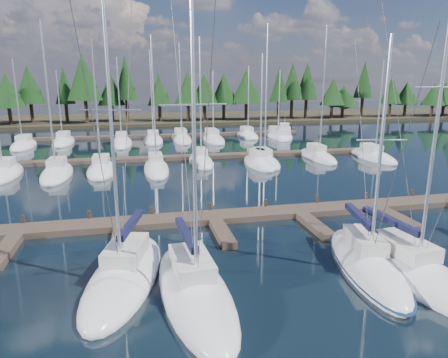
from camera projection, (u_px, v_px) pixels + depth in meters
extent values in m
plane|color=black|center=(189.00, 178.00, 38.23)|extent=(260.00, 260.00, 0.00)
cube|color=#312B1B|center=(156.00, 119.00, 95.03)|extent=(220.00, 30.00, 0.60)
cube|color=#4A3A2E|center=(213.00, 217.00, 26.80)|extent=(44.00, 2.00, 0.40)
cube|color=#4A3A2E|center=(5.00, 251.00, 21.45)|extent=(0.90, 4.00, 0.40)
cube|color=#4A3A2E|center=(120.00, 242.00, 22.70)|extent=(0.90, 4.00, 0.40)
cube|color=#4A3A2E|center=(222.00, 233.00, 23.96)|extent=(0.90, 4.00, 0.40)
cube|color=#4A3A2E|center=(315.00, 226.00, 25.22)|extent=(0.90, 4.00, 0.40)
cube|color=#4A3A2E|center=(399.00, 219.00, 26.48)|extent=(0.90, 4.00, 0.40)
cylinder|color=#2F241A|center=(24.00, 222.00, 25.18)|extent=(0.26, 0.26, 0.90)
cylinder|color=#2F241A|center=(90.00, 217.00, 26.02)|extent=(0.26, 0.26, 0.90)
cylinder|color=#2F241A|center=(152.00, 213.00, 26.85)|extent=(0.26, 0.26, 0.90)
cylinder|color=#2F241A|center=(210.00, 209.00, 27.69)|extent=(0.26, 0.26, 0.90)
cylinder|color=#2F241A|center=(265.00, 205.00, 28.53)|extent=(0.26, 0.26, 0.90)
cylinder|color=#2F241A|center=(317.00, 202.00, 29.37)|extent=(0.26, 0.26, 0.90)
cylinder|color=#2F241A|center=(366.00, 198.00, 30.21)|extent=(0.26, 0.26, 0.90)
cylinder|color=#2F241A|center=(412.00, 195.00, 31.05)|extent=(0.26, 0.26, 0.90)
cube|color=#4A3A2E|center=(178.00, 157.00, 47.66)|extent=(50.00, 1.80, 0.40)
cube|color=#4A3A2E|center=(165.00, 136.00, 66.61)|extent=(46.00, 1.80, 0.40)
ellipsoid|color=silver|center=(125.00, 278.00, 18.64)|extent=(5.04, 9.51, 1.90)
cube|color=beige|center=(126.00, 250.00, 18.79)|extent=(2.26, 3.21, 0.70)
cylinder|color=silver|center=(111.00, 126.00, 16.48)|extent=(0.19, 0.19, 12.64)
cylinder|color=silver|center=(131.00, 227.00, 19.67)|extent=(1.10, 3.90, 0.12)
cube|color=black|center=(131.00, 224.00, 19.63)|extent=(1.28, 3.78, 0.30)
cylinder|color=silver|center=(110.00, 110.00, 16.33)|extent=(2.54, 0.71, 0.07)
cylinder|color=#3F3F44|center=(95.00, 135.00, 14.62)|extent=(0.99, 3.82, 12.95)
cylinder|color=#3F3F44|center=(127.00, 123.00, 18.85)|extent=(1.22, 4.70, 12.95)
ellipsoid|color=silver|center=(195.00, 293.00, 17.35)|extent=(3.49, 9.71, 1.90)
cube|color=beige|center=(192.00, 263.00, 17.51)|extent=(1.77, 3.15, 0.70)
cylinder|color=silver|center=(194.00, 122.00, 15.12)|extent=(0.17, 0.17, 13.18)
cylinder|color=silver|center=(186.00, 237.00, 18.39)|extent=(0.40, 4.20, 0.12)
cube|color=black|center=(186.00, 234.00, 18.36)|extent=(0.62, 4.02, 0.30)
cylinder|color=silver|center=(193.00, 105.00, 14.96)|extent=(2.58, 0.24, 0.07)
cylinder|color=#3F3F44|center=(207.00, 133.00, 13.24)|extent=(0.31, 4.12, 13.48)
cylinder|color=#3F3F44|center=(182.00, 120.00, 17.51)|extent=(0.37, 5.08, 13.49)
ellipsoid|color=silver|center=(366.00, 266.00, 19.86)|extent=(4.27, 9.14, 1.90)
cube|color=beige|center=(365.00, 240.00, 20.00)|extent=(1.94, 3.04, 0.70)
cylinder|color=silver|center=(381.00, 151.00, 18.02)|extent=(0.19, 0.19, 10.06)
cylinder|color=silver|center=(359.00, 219.00, 20.85)|extent=(0.91, 3.82, 0.12)
cube|color=black|center=(359.00, 216.00, 20.81)|extent=(1.10, 3.69, 0.30)
cylinder|color=silver|center=(382.00, 140.00, 17.90)|extent=(2.24, 0.53, 0.07)
cylinder|color=#3F3F44|center=(399.00, 163.00, 16.22)|extent=(0.81, 3.74, 10.37)
cylinder|color=#3F3F44|center=(362.00, 146.00, 20.33)|extent=(0.99, 4.60, 10.37)
ellipsoid|color=#0D2244|center=(366.00, 265.00, 19.85)|extent=(4.44, 9.50, 0.18)
ellipsoid|color=silver|center=(409.00, 273.00, 19.14)|extent=(3.91, 9.85, 1.90)
cube|color=beige|center=(405.00, 246.00, 19.30)|extent=(1.94, 3.22, 0.70)
cylinder|color=silver|center=(439.00, 104.00, 16.78)|extent=(0.17, 0.17, 14.30)
cylinder|color=silver|center=(390.00, 223.00, 20.18)|extent=(0.51, 4.22, 0.12)
cube|color=black|center=(390.00, 221.00, 20.15)|extent=(0.72, 4.05, 0.30)
cylinder|color=silver|center=(441.00, 87.00, 16.61)|extent=(2.72, 0.32, 0.07)
cylinder|color=#3F3F44|center=(396.00, 105.00, 19.17)|extent=(0.51, 5.10, 14.61)
ellipsoid|color=silver|center=(5.00, 175.00, 39.03)|extent=(2.77, 7.92, 1.90)
cube|color=beige|center=(5.00, 162.00, 39.12)|extent=(1.52, 2.53, 0.70)
ellipsoid|color=silver|center=(57.00, 175.00, 39.14)|extent=(2.76, 8.69, 1.90)
cube|color=beige|center=(57.00, 162.00, 39.26)|extent=(1.52, 2.78, 0.70)
cylinder|color=silver|center=(48.00, 96.00, 36.91)|extent=(0.16, 0.16, 13.44)
ellipsoid|color=silver|center=(101.00, 171.00, 40.71)|extent=(2.82, 8.13, 1.90)
cube|color=beige|center=(101.00, 159.00, 40.81)|extent=(1.55, 2.60, 0.70)
cylinder|color=silver|center=(96.00, 104.00, 38.70)|extent=(0.16, 0.16, 11.88)
ellipsoid|color=silver|center=(156.00, 169.00, 41.49)|extent=(2.52, 9.20, 1.90)
cube|color=beige|center=(156.00, 157.00, 41.64)|extent=(1.38, 2.94, 0.70)
cylinder|color=silver|center=(154.00, 101.00, 39.37)|extent=(0.16, 0.16, 12.37)
ellipsoid|color=silver|center=(201.00, 162.00, 45.11)|extent=(2.46, 7.90, 1.90)
cube|color=beige|center=(200.00, 151.00, 45.20)|extent=(1.35, 2.53, 0.70)
cylinder|color=silver|center=(200.00, 98.00, 43.02)|extent=(0.16, 0.16, 12.59)
ellipsoid|color=silver|center=(259.00, 164.00, 44.13)|extent=(2.69, 7.80, 1.90)
cube|color=beige|center=(258.00, 153.00, 44.21)|extent=(1.48, 2.50, 0.70)
cylinder|color=silver|center=(261.00, 107.00, 42.26)|extent=(0.16, 0.16, 10.83)
ellipsoid|color=silver|center=(263.00, 162.00, 44.98)|extent=(2.81, 8.05, 1.90)
cube|color=beige|center=(263.00, 151.00, 45.07)|extent=(1.55, 2.57, 0.70)
cylinder|color=silver|center=(266.00, 92.00, 42.72)|extent=(0.16, 0.16, 13.90)
ellipsoid|color=silver|center=(318.00, 158.00, 47.83)|extent=(2.43, 8.67, 1.90)
cube|color=beige|center=(317.00, 147.00, 47.95)|extent=(1.34, 2.78, 0.70)
cylinder|color=silver|center=(323.00, 90.00, 45.52)|extent=(0.16, 0.16, 14.11)
ellipsoid|color=silver|center=(373.00, 157.00, 47.91)|extent=(2.60, 8.92, 1.90)
cube|color=beige|center=(371.00, 147.00, 48.05)|extent=(1.43, 2.85, 0.70)
cylinder|color=silver|center=(380.00, 106.00, 46.04)|extent=(0.16, 0.16, 10.43)
ellipsoid|color=silver|center=(24.00, 146.00, 56.02)|extent=(2.89, 8.54, 1.90)
cube|color=beige|center=(23.00, 137.00, 56.14)|extent=(1.59, 2.73, 0.70)
cylinder|color=silver|center=(17.00, 101.00, 54.10)|extent=(0.16, 0.16, 10.93)
ellipsoid|color=silver|center=(64.00, 142.00, 59.53)|extent=(2.92, 9.36, 1.90)
cube|color=beige|center=(63.00, 134.00, 59.68)|extent=(1.61, 2.99, 0.70)
cylinder|color=silver|center=(59.00, 104.00, 57.73)|extent=(0.16, 0.16, 9.60)
ellipsoid|color=silver|center=(122.00, 143.00, 58.59)|extent=(2.89, 10.35, 1.90)
cube|color=beige|center=(122.00, 135.00, 58.80)|extent=(1.59, 3.31, 0.70)
cylinder|color=silver|center=(119.00, 98.00, 56.54)|extent=(0.16, 0.16, 11.34)
ellipsoid|color=silver|center=(153.00, 141.00, 60.92)|extent=(2.88, 8.28, 1.90)
cube|color=beige|center=(153.00, 133.00, 61.03)|extent=(1.58, 2.65, 0.70)
cylinder|color=silver|center=(151.00, 94.00, 58.83)|extent=(0.16, 0.16, 12.45)
ellipsoid|color=silver|center=(181.00, 139.00, 62.92)|extent=(2.90, 11.67, 1.90)
cube|color=beige|center=(181.00, 131.00, 63.18)|extent=(1.59, 3.74, 0.70)
cylinder|color=silver|center=(180.00, 90.00, 60.53)|extent=(0.16, 0.16, 13.60)
ellipsoid|color=silver|center=(213.00, 139.00, 62.83)|extent=(2.99, 11.81, 1.90)
cube|color=beige|center=(212.00, 131.00, 63.10)|extent=(1.64, 3.78, 0.70)
cylinder|color=silver|center=(213.00, 103.00, 60.92)|extent=(0.16, 0.16, 9.55)
ellipsoid|color=silver|center=(247.00, 136.00, 66.20)|extent=(2.99, 7.67, 1.90)
cube|color=beige|center=(247.00, 129.00, 66.28)|extent=(1.64, 2.45, 0.70)
cylinder|color=silver|center=(248.00, 99.00, 64.39)|extent=(0.16, 0.16, 10.40)
ellipsoid|color=silver|center=(277.00, 136.00, 66.10)|extent=(2.75, 10.24, 1.90)
cube|color=beige|center=(276.00, 129.00, 66.29)|extent=(1.51, 3.28, 0.70)
cylinder|color=silver|center=(279.00, 101.00, 64.23)|extent=(0.16, 0.16, 9.82)
ellipsoid|color=silver|center=(284.00, 138.00, 64.63)|extent=(5.49, 8.55, 1.62)
cube|color=silver|center=(284.00, 131.00, 64.37)|extent=(3.52, 4.90, 1.08)
cube|color=beige|center=(285.00, 126.00, 63.77)|extent=(2.43, 3.19, 0.81)
cylinder|color=silver|center=(285.00, 122.00, 64.80)|extent=(0.10, 0.10, 1.44)
cylinder|color=black|center=(10.00, 116.00, 79.18)|extent=(0.70, 0.70, 3.36)
cone|color=black|center=(7.00, 90.00, 77.99)|extent=(6.37, 6.37, 6.54)
ellipsoid|color=black|center=(11.00, 98.00, 78.45)|extent=(3.82, 3.82, 3.82)
cylinder|color=black|center=(32.00, 113.00, 82.79)|extent=(0.70, 0.70, 3.92)
cone|color=black|center=(29.00, 85.00, 81.40)|extent=(6.02, 6.02, 7.63)
ellipsoid|color=black|center=(32.00, 93.00, 81.92)|extent=(3.61, 3.61, 3.61)
cylinder|color=black|center=(67.00, 113.00, 83.47)|extent=(0.70, 0.70, 3.83)
cone|color=black|center=(64.00, 85.00, 82.12)|extent=(3.89, 3.89, 7.44)
ellipsoid|color=black|center=(68.00, 94.00, 82.63)|extent=(2.34, 2.34, 2.34)
cylinder|color=black|center=(86.00, 112.00, 80.77)|extent=(0.70, 0.70, 4.68)
cone|color=black|center=(84.00, 77.00, 79.11)|extent=(6.85, 6.85, 9.09)
ellipsoid|color=black|center=(87.00, 88.00, 79.72)|extent=(4.11, 4.11, 4.11)
cylinder|color=black|center=(112.00, 113.00, 85.34)|extent=(0.70, 0.70, 3.44)
cone|color=black|center=(111.00, 89.00, 84.12)|extent=(5.66, 5.66, 6.70)
ellipsoid|color=black|center=(114.00, 96.00, 84.59)|extent=(3.39, 3.39, 3.39)
cylinder|color=black|center=(127.00, 111.00, 84.46)|extent=(0.70, 0.70, 4.59)
cone|color=black|center=(125.00, 78.00, 82.84)|extent=(4.58, 4.58, 8.93)
ellipsoid|color=black|center=(128.00, 88.00, 83.43)|extent=(2.75, 2.75, 2.75)
cylinder|color=black|center=(160.00, 113.00, 85.99)|extent=(0.70, 0.70, 3.35)
cone|color=black|center=(159.00, 90.00, 84.81)|extent=(5.01, 5.01, 6.52)
ellipsoid|color=black|center=(162.00, 97.00, 85.27)|extent=(3.01, 3.01, 3.01)
cylinder|color=black|center=(188.00, 113.00, 85.91)|extent=(0.70, 0.70, 3.56)
cone|color=black|center=(188.00, 88.00, 84.65)|extent=(5.83, 5.83, 6.93)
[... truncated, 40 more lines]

